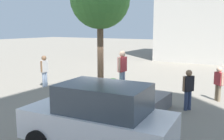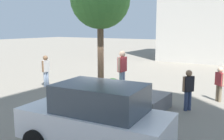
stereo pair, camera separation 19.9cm
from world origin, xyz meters
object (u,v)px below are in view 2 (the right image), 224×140
Objects in this scene: bystander_watching at (188,87)px; police_car at (96,118)px; planter_ledge at (112,97)px; skateboard at (122,90)px; pedestrian_crossing at (46,69)px; passerby_with_bag at (219,82)px; skateboarder at (122,67)px.

police_car is at bearing 77.93° from bystander_watching.
planter_ledge is 4.62m from police_car.
skateboard is 5.60m from pedestrian_crossing.
passerby_with_bag is 9.17m from pedestrian_crossing.
passerby_with_bag is at bearing -167.78° from pedestrian_crossing.
planter_ledge is at bearing 169.40° from pedestrian_crossing.
planter_ledge is 5.17m from pedestrian_crossing.
planter_ledge is 2.84× the size of skateboarder.
planter_ledge is 3.28m from bystander_watching.
police_car reaches higher than passerby_with_bag.
planter_ledge is 1.44m from skateboarder.
skateboard is 0.51× the size of passerby_with_bag.
pedestrian_crossing is (5.52, -0.89, 0.36)m from skateboard.
planter_ledge is 4.91m from passerby_with_bag.
planter_ledge is at bearing 5.69° from skateboarder.
planter_ledge is 2.68× the size of pedestrian_crossing.
passerby_with_bag is 0.95× the size of bystander_watching.
passerby_with_bag is at bearing -143.73° from planter_ledge.
pedestrian_crossing is at bearing 12.22° from passerby_with_bag.
bystander_watching is at bearing -163.18° from skateboard.
skateboarder is at bearing -174.31° from planter_ledge.
skateboarder is 4.47m from police_car.
police_car reaches higher than skateboard.
skateboarder is 1.01× the size of bystander_watching.
passerby_with_bag is 0.89× the size of pedestrian_crossing.
passerby_with_bag is (-1.88, -6.97, -0.05)m from police_car.
police_car is 2.65× the size of passerby_with_bag.
skateboarder reaches higher than planter_ledge.
skateboarder is 0.94× the size of pedestrian_crossing.
bystander_watching is (-1.05, -4.93, -0.00)m from police_car.
skateboard is at bearing 170.80° from pedestrian_crossing.
pedestrian_crossing is (5.52, -0.89, -0.63)m from skateboarder.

